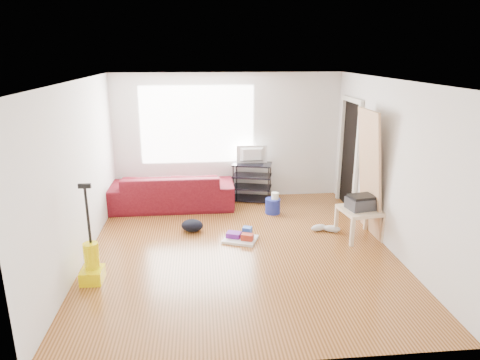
{
  "coord_description": "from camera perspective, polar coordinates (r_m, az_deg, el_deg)",
  "views": [
    {
      "loc": [
        -0.57,
        -5.89,
        2.87
      ],
      "look_at": [
        0.06,
        0.6,
        0.91
      ],
      "focal_mm": 32.0,
      "sensor_mm": 36.0,
      "label": 1
    }
  ],
  "objects": [
    {
      "name": "printer",
      "position": [
        7.01,
        15.88,
        -2.88
      ],
      "size": [
        0.48,
        0.4,
        0.22
      ],
      "rotation": [
        0.0,
        0.0,
        0.2
      ],
      "color": "#2F2E33",
      "rests_on": "side_table"
    },
    {
      "name": "tv",
      "position": [
        8.4,
        1.64,
        3.37
      ],
      "size": [
        0.61,
        0.08,
        0.35
      ],
      "primitive_type": "imported",
      "rotation": [
        0.0,
        0.0,
        3.14
      ],
      "color": "black",
      "rests_on": "tv_stand"
    },
    {
      "name": "tv_stand",
      "position": [
        8.54,
        1.61,
        -0.19
      ],
      "size": [
        0.84,
        0.61,
        0.76
      ],
      "rotation": [
        0.0,
        0.0,
        -0.26
      ],
      "color": "black",
      "rests_on": "ground"
    },
    {
      "name": "side_table",
      "position": [
        7.07,
        15.77,
        -4.3
      ],
      "size": [
        0.68,
        0.68,
        0.49
      ],
      "rotation": [
        0.0,
        0.0,
        0.14
      ],
      "color": "beige",
      "rests_on": "ground"
    },
    {
      "name": "sofa",
      "position": [
        8.36,
        -8.95,
        -3.58
      ],
      "size": [
        2.34,
        0.91,
        0.68
      ],
      "primitive_type": "imported",
      "rotation": [
        0.0,
        0.0,
        3.14
      ],
      "color": "#400510",
      "rests_on": "ground"
    },
    {
      "name": "backpack",
      "position": [
        7.24,
        -6.37,
        -6.78
      ],
      "size": [
        0.41,
        0.36,
        0.2
      ],
      "primitive_type": "ellipsoid",
      "rotation": [
        0.0,
        0.0,
        -0.2
      ],
      "color": "black",
      "rests_on": "ground"
    },
    {
      "name": "sneakers",
      "position": [
        7.29,
        11.3,
        -6.32
      ],
      "size": [
        0.51,
        0.26,
        0.11
      ],
      "rotation": [
        0.0,
        0.0,
        -0.18
      ],
      "color": "silver",
      "rests_on": "ground"
    },
    {
      "name": "door_panel",
      "position": [
        7.46,
        16.26,
        -6.62
      ],
      "size": [
        0.25,
        0.81,
        2.03
      ],
      "primitive_type": "cube",
      "rotation": [
        0.0,
        -0.1,
        0.0
      ],
      "color": "tan",
      "rests_on": "ground"
    },
    {
      "name": "cleaning_tray",
      "position": [
        6.84,
        0.16,
        -7.59
      ],
      "size": [
        0.61,
        0.56,
        0.18
      ],
      "rotation": [
        0.0,
        0.0,
        -0.38
      ],
      "color": "white",
      "rests_on": "ground"
    },
    {
      "name": "toilet_paper",
      "position": [
        7.92,
        4.67,
        -3.06
      ],
      "size": [
        0.13,
        0.13,
        0.12
      ],
      "primitive_type": "cylinder",
      "color": "white",
      "rests_on": "bucket"
    },
    {
      "name": "room",
      "position": [
        6.28,
        0.51,
        1.79
      ],
      "size": [
        4.51,
        5.01,
        2.51
      ],
      "color": "#613512",
      "rests_on": "ground"
    },
    {
      "name": "bucket",
      "position": [
        7.99,
        4.36,
        -4.41
      ],
      "size": [
        0.31,
        0.31,
        0.28
      ],
      "primitive_type": "cylinder",
      "rotation": [
        0.0,
        0.0,
        -0.12
      ],
      "color": "navy",
      "rests_on": "ground"
    },
    {
      "name": "vacuum",
      "position": [
        5.95,
        -19.15,
        -10.49
      ],
      "size": [
        0.28,
        0.32,
        1.31
      ],
      "rotation": [
        0.0,
        0.0,
        -0.02
      ],
      "color": "#ECD600",
      "rests_on": "ground"
    }
  ]
}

